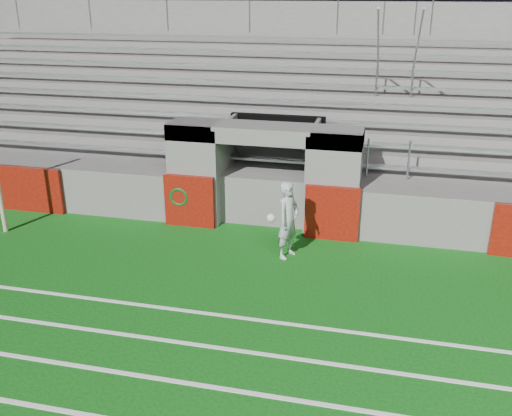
# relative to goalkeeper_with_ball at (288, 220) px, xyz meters

# --- Properties ---
(ground) EXTENTS (90.00, 90.00, 0.00)m
(ground) POSITION_rel_goalkeeper_with_ball_xyz_m (-0.94, -1.77, -0.89)
(ground) COLOR #0C4C0F
(ground) RESTS_ON ground
(stadium_structure) EXTENTS (26.00, 8.48, 5.42)m
(stadium_structure) POSITION_rel_goalkeeper_with_ball_xyz_m (-0.94, 6.20, 0.60)
(stadium_structure) COLOR #5C5A57
(stadium_structure) RESTS_ON ground
(goalkeeper_with_ball) EXTENTS (0.77, 0.76, 1.78)m
(goalkeeper_with_ball) POSITION_rel_goalkeeper_with_ball_xyz_m (0.00, 0.00, 0.00)
(goalkeeper_with_ball) COLOR #A5ABAE
(goalkeeper_with_ball) RESTS_ON ground
(hose_coil) EXTENTS (0.51, 0.14, 0.53)m
(hose_coil) POSITION_rel_goalkeeper_with_ball_xyz_m (-3.00, 1.15, -0.10)
(hose_coil) COLOR #0D441C
(hose_coil) RESTS_ON ground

